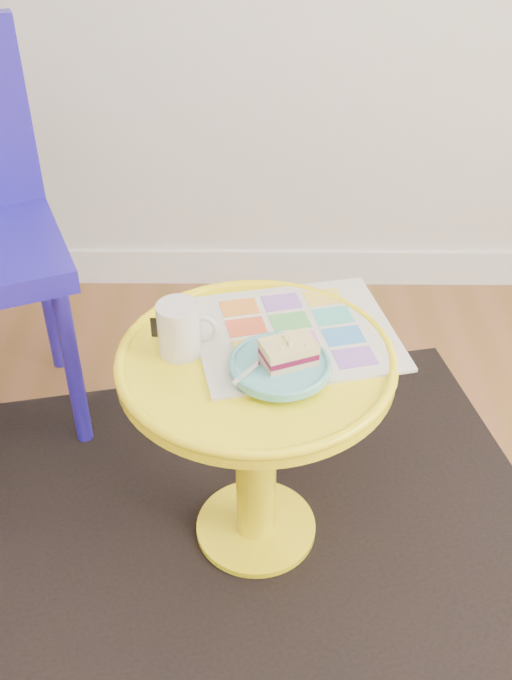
{
  "coord_description": "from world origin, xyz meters",
  "views": [
    {
      "loc": [
        0.18,
        -0.15,
        1.35
      ],
      "look_at": [
        0.17,
        0.95,
        0.53
      ],
      "focal_mm": 40.0,
      "sensor_mm": 36.0,
      "label": 1
    }
  ],
  "objects_px": {
    "side_table": "(256,413)",
    "plate": "(280,366)",
    "newspaper": "(294,333)",
    "mug": "(180,328)"
  },
  "relations": [
    {
      "from": "plate",
      "to": "newspaper",
      "type": "bearing_deg",
      "value": 76.13
    },
    {
      "from": "side_table",
      "to": "plate",
      "type": "bearing_deg",
      "value": -49.5
    },
    {
      "from": "side_table",
      "to": "mug",
      "type": "height_order",
      "value": "mug"
    },
    {
      "from": "side_table",
      "to": "plate",
      "type": "height_order",
      "value": "plate"
    },
    {
      "from": "mug",
      "to": "newspaper",
      "type": "bearing_deg",
      "value": 20.99
    },
    {
      "from": "newspaper",
      "to": "side_table",
      "type": "bearing_deg",
      "value": -147.87
    },
    {
      "from": "side_table",
      "to": "plate",
      "type": "distance_m",
      "value": 0.17
    },
    {
      "from": "newspaper",
      "to": "plate",
      "type": "distance_m",
      "value": 0.13
    },
    {
      "from": "side_table",
      "to": "plate",
      "type": "xyz_separation_m",
      "value": [
        0.04,
        -0.05,
        0.16
      ]
    },
    {
      "from": "newspaper",
      "to": "mug",
      "type": "relative_size",
      "value": 3.3
    }
  ]
}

